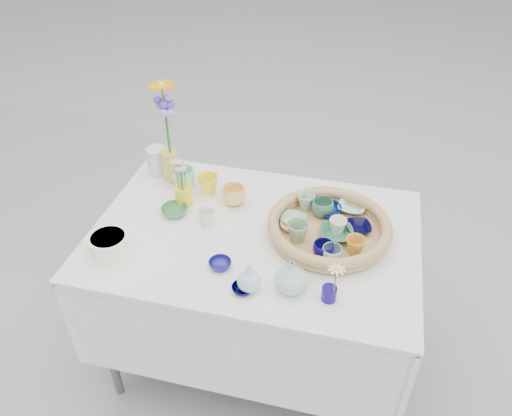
% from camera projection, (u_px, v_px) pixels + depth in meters
% --- Properties ---
extents(ground, '(80.00, 80.00, 0.00)m').
position_uv_depth(ground, '(255.00, 354.00, 2.41)').
color(ground, gray).
extents(display_table, '(1.26, 0.86, 0.77)m').
position_uv_depth(display_table, '(255.00, 354.00, 2.41)').
color(display_table, white).
rests_on(display_table, ground).
extents(wicker_tray, '(0.47, 0.47, 0.08)m').
position_uv_depth(wicker_tray, '(329.00, 228.00, 1.90)').
color(wicker_tray, '#A18145').
rests_on(wicker_tray, display_table).
extents(tray_ceramic_0, '(0.13, 0.13, 0.03)m').
position_uv_depth(tray_ceramic_0, '(328.00, 210.00, 2.00)').
color(tray_ceramic_0, navy).
rests_on(tray_ceramic_0, wicker_tray).
extents(tray_ceramic_1, '(0.13, 0.13, 0.02)m').
position_uv_depth(tray_ceramic_1, '(358.00, 227.00, 1.92)').
color(tray_ceramic_1, black).
rests_on(tray_ceramic_1, wicker_tray).
extents(tray_ceramic_2, '(0.08, 0.08, 0.07)m').
position_uv_depth(tray_ceramic_2, '(355.00, 246.00, 1.80)').
color(tray_ceramic_2, gold).
rests_on(tray_ceramic_2, wicker_tray).
extents(tray_ceramic_3, '(0.15, 0.15, 0.03)m').
position_uv_depth(tray_ceramic_3, '(336.00, 234.00, 1.88)').
color(tray_ceramic_3, '#33704B').
rests_on(tray_ceramic_3, wicker_tray).
extents(tray_ceramic_4, '(0.08, 0.08, 0.08)m').
position_uv_depth(tray_ceramic_4, '(297.00, 232.00, 1.86)').
color(tray_ceramic_4, gray).
rests_on(tray_ceramic_4, wicker_tray).
extents(tray_ceramic_5, '(0.12, 0.12, 0.02)m').
position_uv_depth(tray_ceramic_5, '(294.00, 220.00, 1.96)').
color(tray_ceramic_5, '#7DBFA1').
rests_on(tray_ceramic_5, wicker_tray).
extents(tray_ceramic_6, '(0.09, 0.09, 0.07)m').
position_uv_depth(tray_ceramic_6, '(306.00, 201.00, 2.02)').
color(tray_ceramic_6, '#B1CFBF').
rests_on(tray_ceramic_6, wicker_tray).
extents(tray_ceramic_7, '(0.08, 0.08, 0.06)m').
position_uv_depth(tray_ceramic_7, '(338.00, 226.00, 1.90)').
color(tray_ceramic_7, white).
rests_on(tray_ceramic_7, wicker_tray).
extents(tray_ceramic_8, '(0.12, 0.12, 0.03)m').
position_uv_depth(tray_ceramic_8, '(352.00, 207.00, 2.02)').
color(tray_ceramic_8, '#A5D7E7').
rests_on(tray_ceramic_8, wicker_tray).
extents(tray_ceramic_9, '(0.09, 0.09, 0.06)m').
position_uv_depth(tray_ceramic_9, '(323.00, 250.00, 1.79)').
color(tray_ceramic_9, '#0F0655').
rests_on(tray_ceramic_9, wicker_tray).
extents(tray_ceramic_10, '(0.11, 0.11, 0.03)m').
position_uv_depth(tray_ceramic_10, '(291.00, 226.00, 1.93)').
color(tray_ceramic_10, '#FBDD94').
rests_on(tray_ceramic_10, wicker_tray).
extents(tray_ceramic_11, '(0.09, 0.09, 0.06)m').
position_uv_depth(tray_ceramic_11, '(332.00, 254.00, 1.77)').
color(tray_ceramic_11, '#88B6A1').
rests_on(tray_ceramic_11, wicker_tray).
extents(tray_ceramic_12, '(0.09, 0.09, 0.07)m').
position_uv_depth(tray_ceramic_12, '(322.00, 208.00, 1.98)').
color(tray_ceramic_12, '#427558').
rests_on(tray_ceramic_12, wicker_tray).
extents(loose_ceramic_0, '(0.11, 0.11, 0.08)m').
position_uv_depth(loose_ceramic_0, '(208.00, 184.00, 2.13)').
color(loose_ceramic_0, yellow).
rests_on(loose_ceramic_0, display_table).
extents(loose_ceramic_1, '(0.11, 0.11, 0.08)m').
position_uv_depth(loose_ceramic_1, '(234.00, 195.00, 2.07)').
color(loose_ceramic_1, '#FFC46A').
rests_on(loose_ceramic_1, display_table).
extents(loose_ceramic_2, '(0.11, 0.11, 0.03)m').
position_uv_depth(loose_ceramic_2, '(174.00, 211.00, 2.03)').
color(loose_ceramic_2, '#367B45').
rests_on(loose_ceramic_2, display_table).
extents(loose_ceramic_3, '(0.07, 0.07, 0.06)m').
position_uv_depth(loose_ceramic_3, '(206.00, 217.00, 1.97)').
color(loose_ceramic_3, '#F3E4C7').
rests_on(loose_ceramic_3, display_table).
extents(loose_ceramic_4, '(0.09, 0.09, 0.03)m').
position_uv_depth(loose_ceramic_4, '(220.00, 264.00, 1.78)').
color(loose_ceramic_4, navy).
rests_on(loose_ceramic_4, display_table).
extents(loose_ceramic_5, '(0.11, 0.11, 0.08)m').
position_uv_depth(loose_ceramic_5, '(183.00, 178.00, 2.17)').
color(loose_ceramic_5, '#99D3BB').
rests_on(loose_ceramic_5, display_table).
extents(loose_ceramic_6, '(0.08, 0.08, 0.02)m').
position_uv_depth(loose_ceramic_6, '(243.00, 289.00, 1.69)').
color(loose_ceramic_6, black).
rests_on(loose_ceramic_6, display_table).
extents(fluted_bowl, '(0.17, 0.17, 0.08)m').
position_uv_depth(fluted_bowl, '(109.00, 245.00, 1.83)').
color(fluted_bowl, white).
rests_on(fluted_bowl, display_table).
extents(bud_vase_paleblue, '(0.09, 0.09, 0.13)m').
position_uv_depth(bud_vase_paleblue, '(249.00, 277.00, 1.66)').
color(bud_vase_paleblue, '#ADCEE2').
rests_on(bud_vase_paleblue, display_table).
extents(bud_vase_seafoam, '(0.14, 0.14, 0.12)m').
position_uv_depth(bud_vase_seafoam, '(291.00, 276.00, 1.67)').
color(bud_vase_seafoam, '#9DCBBF').
rests_on(bud_vase_seafoam, display_table).
extents(bud_vase_cobalt, '(0.06, 0.06, 0.05)m').
position_uv_depth(bud_vase_cobalt, '(329.00, 294.00, 1.65)').
color(bud_vase_cobalt, '#150768').
rests_on(bud_vase_cobalt, display_table).
extents(single_daisy, '(0.07, 0.07, 0.12)m').
position_uv_depth(single_daisy, '(335.00, 281.00, 1.59)').
color(single_daisy, white).
rests_on(single_daisy, bud_vase_cobalt).
extents(tall_vase_yellow, '(0.09, 0.09, 0.14)m').
position_uv_depth(tall_vase_yellow, '(171.00, 166.00, 2.20)').
color(tall_vase_yellow, gold).
rests_on(tall_vase_yellow, display_table).
extents(gerbera, '(0.13, 0.13, 0.33)m').
position_uv_depth(gerbera, '(166.00, 120.00, 2.05)').
color(gerbera, '#FE9C05').
rests_on(gerbera, tall_vase_yellow).
extents(hydrangea, '(0.09, 0.09, 0.30)m').
position_uv_depth(hydrangea, '(168.00, 130.00, 2.08)').
color(hydrangea, '#5A3FC6').
rests_on(hydrangea, tall_vase_yellow).
extents(white_pitcher, '(0.14, 0.11, 0.12)m').
position_uv_depth(white_pitcher, '(157.00, 160.00, 2.25)').
color(white_pitcher, silver).
rests_on(white_pitcher, display_table).
extents(daisy_cup, '(0.09, 0.09, 0.08)m').
position_uv_depth(daisy_cup, '(184.00, 195.00, 2.07)').
color(daisy_cup, yellow).
rests_on(daisy_cup, display_table).
extents(daisy_posy, '(0.09, 0.09, 0.14)m').
position_uv_depth(daisy_posy, '(179.00, 173.00, 2.01)').
color(daisy_posy, white).
rests_on(daisy_posy, daisy_cup).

